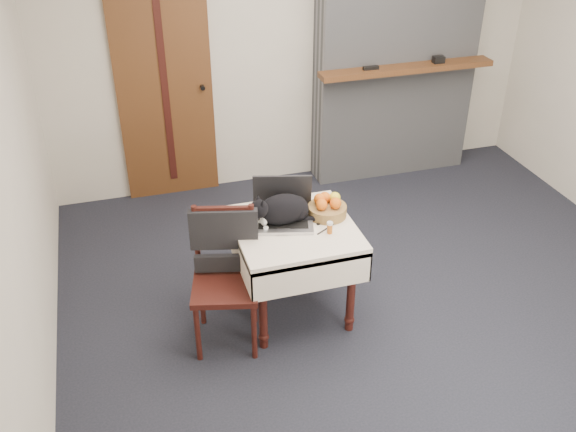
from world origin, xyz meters
name	(u,v)px	position (x,y,z in m)	size (l,w,h in m)	color
ground	(377,294)	(0.00, 0.00, 0.00)	(4.50, 4.50, 0.00)	black
room_shell	(368,37)	(0.00, 0.46, 1.76)	(4.52, 4.01, 2.61)	beige
door	(165,89)	(-1.20, 1.97, 1.00)	(0.82, 0.10, 2.00)	brown
chimney	(398,39)	(0.90, 1.85, 1.30)	(1.62, 0.48, 2.60)	gray
side_table	(294,241)	(-0.64, 0.00, 0.59)	(0.78, 0.78, 0.70)	#36120E
laptop	(283,210)	(-0.68, 0.11, 0.77)	(0.46, 0.42, 0.29)	#B7B7BC
cat	(284,210)	(-0.69, 0.06, 0.80)	(0.50, 0.25, 0.24)	black
cream_jar	(252,226)	(-0.91, 0.02, 0.74)	(0.07, 0.07, 0.08)	white
pill_bottle	(330,227)	(-0.44, -0.14, 0.74)	(0.04, 0.04, 0.08)	#A95414
fruit_basket	(327,207)	(-0.39, 0.08, 0.76)	(0.26, 0.26, 0.15)	olive
desk_clutter	(327,221)	(-0.42, 0.00, 0.70)	(0.15, 0.02, 0.01)	black
chair	(225,258)	(-1.12, -0.07, 0.60)	(0.51, 0.50, 0.93)	#36120E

